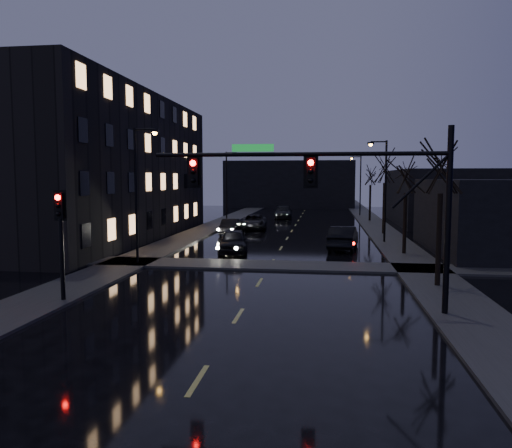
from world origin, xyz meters
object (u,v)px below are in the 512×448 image
(oncoming_car_b, at_px, (230,227))
(oncoming_car_a, at_px, (233,241))
(oncoming_car_d, at_px, (283,212))
(lead_car, at_px, (343,238))
(oncoming_car_c, at_px, (254,222))

(oncoming_car_b, bearing_deg, oncoming_car_a, -80.01)
(oncoming_car_a, bearing_deg, oncoming_car_d, 80.21)
(oncoming_car_d, bearing_deg, lead_car, -79.53)
(oncoming_car_a, xyz_separation_m, oncoming_car_d, (0.96, 29.61, -0.04))
(oncoming_car_a, height_order, oncoming_car_b, oncoming_car_a)
(oncoming_car_a, relative_size, oncoming_car_c, 0.90)
(oncoming_car_d, distance_m, lead_car, 27.49)
(oncoming_car_b, relative_size, lead_car, 0.82)
(oncoming_car_b, bearing_deg, lead_car, -41.59)
(oncoming_car_a, bearing_deg, oncoming_car_b, 94.11)
(oncoming_car_b, height_order, lead_car, lead_car)
(oncoming_car_c, xyz_separation_m, oncoming_car_d, (1.78, 13.90, 0.04))
(oncoming_car_d, relative_size, lead_car, 1.05)
(oncoming_car_a, distance_m, oncoming_car_c, 15.74)
(oncoming_car_a, relative_size, lead_car, 0.94)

